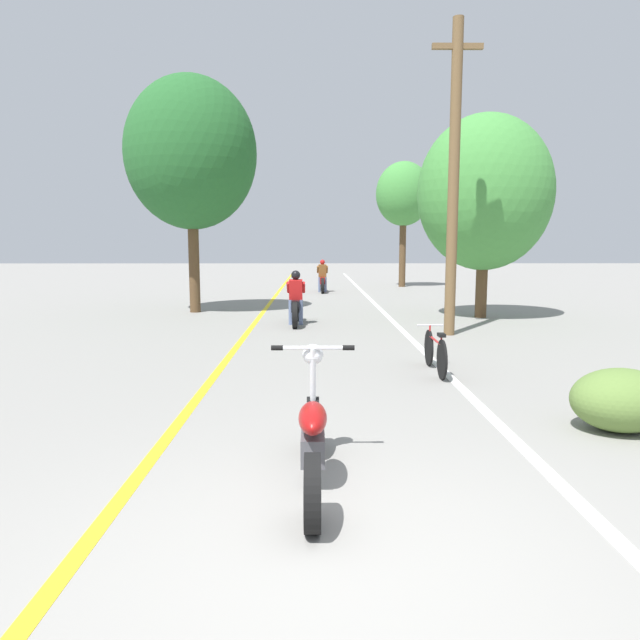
{
  "coord_description": "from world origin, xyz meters",
  "views": [
    {
      "loc": [
        -0.13,
        -3.46,
        2.04
      ],
      "look_at": [
        -0.04,
        5.17,
        0.9
      ],
      "focal_mm": 32.0,
      "sensor_mm": 36.0,
      "label": 1
    }
  ],
  "objects_px": {
    "motorcycle_foreground": "(313,436)",
    "motorcycle_rider_lead": "(296,304)",
    "utility_pole": "(454,177)",
    "motorcycle_rider_far": "(322,280)",
    "roadside_tree_left": "(191,154)",
    "roadside_tree_right_far": "(404,195)",
    "bicycle_parked": "(435,352)",
    "roadside_tree_right_near": "(485,193)"
  },
  "relations": [
    {
      "from": "motorcycle_rider_lead",
      "to": "roadside_tree_right_near",
      "type": "bearing_deg",
      "value": 14.93
    },
    {
      "from": "roadside_tree_right_near",
      "to": "roadside_tree_right_far",
      "type": "distance_m",
      "value": 11.99
    },
    {
      "from": "roadside_tree_right_near",
      "to": "roadside_tree_right_far",
      "type": "height_order",
      "value": "roadside_tree_right_far"
    },
    {
      "from": "roadside_tree_right_near",
      "to": "roadside_tree_right_far",
      "type": "bearing_deg",
      "value": 91.95
    },
    {
      "from": "motorcycle_foreground",
      "to": "motorcycle_rider_lead",
      "type": "relative_size",
      "value": 1.03
    },
    {
      "from": "roadside_tree_left",
      "to": "motorcycle_rider_lead",
      "type": "xyz_separation_m",
      "value": [
        3.16,
        -2.76,
        -4.18
      ]
    },
    {
      "from": "motorcycle_rider_lead",
      "to": "bicycle_parked",
      "type": "bearing_deg",
      "value": -66.58
    },
    {
      "from": "roadside_tree_right_far",
      "to": "roadside_tree_left",
      "type": "bearing_deg",
      "value": -126.93
    },
    {
      "from": "utility_pole",
      "to": "roadside_tree_right_near",
      "type": "bearing_deg",
      "value": 62.52
    },
    {
      "from": "bicycle_parked",
      "to": "motorcycle_rider_far",
      "type": "bearing_deg",
      "value": 95.78
    },
    {
      "from": "roadside_tree_right_near",
      "to": "roadside_tree_left",
      "type": "bearing_deg",
      "value": 170.61
    },
    {
      "from": "utility_pole",
      "to": "bicycle_parked",
      "type": "bearing_deg",
      "value": -106.43
    },
    {
      "from": "motorcycle_rider_lead",
      "to": "motorcycle_rider_far",
      "type": "bearing_deg",
      "value": 85.35
    },
    {
      "from": "motorcycle_foreground",
      "to": "motorcycle_rider_far",
      "type": "xyz_separation_m",
      "value": [
        0.36,
        20.04,
        0.1
      ]
    },
    {
      "from": "motorcycle_rider_lead",
      "to": "bicycle_parked",
      "type": "relative_size",
      "value": 1.26
    },
    {
      "from": "utility_pole",
      "to": "bicycle_parked",
      "type": "distance_m",
      "value": 5.12
    },
    {
      "from": "roadside_tree_right_near",
      "to": "motorcycle_foreground",
      "type": "distance_m",
      "value": 12.58
    },
    {
      "from": "roadside_tree_left",
      "to": "bicycle_parked",
      "type": "relative_size",
      "value": 4.31
    },
    {
      "from": "roadside_tree_right_near",
      "to": "roadside_tree_left",
      "type": "height_order",
      "value": "roadside_tree_left"
    },
    {
      "from": "roadside_tree_left",
      "to": "roadside_tree_right_near",
      "type": "bearing_deg",
      "value": -9.39
    },
    {
      "from": "roadside_tree_right_far",
      "to": "motorcycle_rider_lead",
      "type": "distance_m",
      "value": 14.68
    },
    {
      "from": "roadside_tree_left",
      "to": "bicycle_parked",
      "type": "bearing_deg",
      "value": -56.22
    },
    {
      "from": "utility_pole",
      "to": "bicycle_parked",
      "type": "relative_size",
      "value": 4.24
    },
    {
      "from": "roadside_tree_right_near",
      "to": "motorcycle_rider_far",
      "type": "bearing_deg",
      "value": 116.38
    },
    {
      "from": "utility_pole",
      "to": "roadside_tree_right_far",
      "type": "xyz_separation_m",
      "value": [
        1.22,
        15.06,
        0.91
      ]
    },
    {
      "from": "roadside_tree_right_far",
      "to": "motorcycle_rider_far",
      "type": "height_order",
      "value": "roadside_tree_right_far"
    },
    {
      "from": "utility_pole",
      "to": "bicycle_parked",
      "type": "xyz_separation_m",
      "value": [
        -1.14,
        -3.85,
        -3.19
      ]
    },
    {
      "from": "utility_pole",
      "to": "motorcycle_rider_far",
      "type": "distance_m",
      "value": 12.57
    },
    {
      "from": "roadside_tree_right_near",
      "to": "motorcycle_rider_lead",
      "type": "distance_m",
      "value": 6.11
    },
    {
      "from": "roadside_tree_right_near",
      "to": "motorcycle_rider_lead",
      "type": "bearing_deg",
      "value": -165.07
    },
    {
      "from": "roadside_tree_right_far",
      "to": "roadside_tree_right_near",
      "type": "bearing_deg",
      "value": -88.05
    },
    {
      "from": "roadside_tree_right_near",
      "to": "motorcycle_rider_far",
      "type": "relative_size",
      "value": 2.62
    },
    {
      "from": "roadside_tree_right_far",
      "to": "motorcycle_rider_lead",
      "type": "height_order",
      "value": "roadside_tree_right_far"
    },
    {
      "from": "motorcycle_foreground",
      "to": "bicycle_parked",
      "type": "relative_size",
      "value": 1.29
    },
    {
      "from": "roadside_tree_right_far",
      "to": "motorcycle_rider_far",
      "type": "relative_size",
      "value": 2.81
    },
    {
      "from": "utility_pole",
      "to": "motorcycle_rider_far",
      "type": "relative_size",
      "value": 3.21
    },
    {
      "from": "roadside_tree_left",
      "to": "motorcycle_foreground",
      "type": "relative_size",
      "value": 3.33
    },
    {
      "from": "motorcycle_foreground",
      "to": "roadside_tree_right_far",
      "type": "bearing_deg",
      "value": 79.48
    },
    {
      "from": "motorcycle_rider_far",
      "to": "bicycle_parked",
      "type": "relative_size",
      "value": 1.32
    },
    {
      "from": "motorcycle_rider_lead",
      "to": "motorcycle_rider_far",
      "type": "height_order",
      "value": "motorcycle_rider_far"
    },
    {
      "from": "roadside_tree_right_far",
      "to": "bicycle_parked",
      "type": "bearing_deg",
      "value": -97.09
    },
    {
      "from": "roadside_tree_right_near",
      "to": "motorcycle_rider_far",
      "type": "distance_m",
      "value": 10.22
    }
  ]
}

